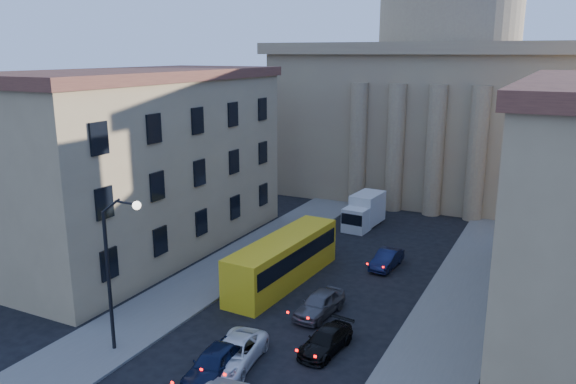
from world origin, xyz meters
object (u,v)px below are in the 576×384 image
object	(u,v)px
car_left_near	(214,363)
box_truck	(364,212)
city_bus	(284,258)
street_lamp	(115,262)

from	to	relation	value
car_left_near	box_truck	world-z (taller)	box_truck
city_bus	box_truck	xyz separation A→B (m)	(0.75, 15.17, -0.34)
car_left_near	city_bus	distance (m)	12.65
car_left_near	city_bus	xyz separation A→B (m)	(-2.41, 12.37, 1.01)
car_left_near	box_truck	size ratio (longest dim) A/B	0.80
street_lamp	box_truck	xyz separation A→B (m)	(4.22, 27.87, -3.85)
street_lamp	car_left_near	size ratio (longest dim) A/B	1.95
street_lamp	car_left_near	distance (m)	7.42
box_truck	city_bus	bearing A→B (deg)	-88.69
box_truck	street_lamp	bearing A→B (deg)	-94.48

